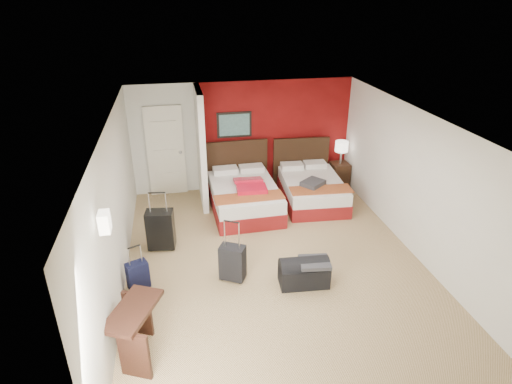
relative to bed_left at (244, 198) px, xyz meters
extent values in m
plane|color=tan|center=(0.19, -2.02, -0.29)|extent=(6.50, 6.50, 0.00)
cube|color=silver|center=(0.19, 1.23, 0.96)|extent=(5.00, 0.04, 2.50)
cube|color=silver|center=(-2.31, -2.02, 0.96)|extent=(0.04, 6.50, 2.50)
cube|color=black|center=(-0.01, 1.17, 1.26)|extent=(0.78, 0.03, 0.58)
cube|color=white|center=(-2.19, -3.52, 1.61)|extent=(0.12, 0.20, 0.24)
cube|color=maroon|center=(0.94, 1.21, 0.96)|extent=(3.50, 0.04, 2.50)
cube|color=silver|center=(-0.81, 0.59, 0.96)|extent=(0.12, 1.20, 2.50)
cube|color=silver|center=(-1.56, 1.18, 0.74)|extent=(0.82, 0.06, 2.05)
cube|color=silver|center=(0.00, 0.00, 0.00)|extent=(1.39, 1.96, 0.58)
cube|color=white|center=(1.53, 0.10, -0.02)|extent=(1.37, 1.87, 0.54)
cube|color=red|center=(0.10, -0.10, 0.34)|extent=(0.64, 0.86, 0.10)
cube|color=#3B3C40|center=(1.43, -0.20, 0.30)|extent=(0.59, 0.57, 0.11)
cube|color=#321D10|center=(2.44, 0.84, -0.01)|extent=(0.43, 0.43, 0.57)
cylinder|color=beige|center=(2.44, 0.84, 0.55)|extent=(0.40, 0.40, 0.54)
cube|color=black|center=(-1.72, -1.17, 0.07)|extent=(0.52, 0.36, 0.72)
cube|color=black|center=(-0.59, -2.33, 0.00)|extent=(0.47, 0.40, 0.59)
cube|color=black|center=(-2.08, -2.29, -0.06)|extent=(0.38, 0.31, 0.45)
cube|color=black|center=(0.50, -2.67, -0.09)|extent=(0.80, 0.47, 0.39)
cube|color=#343438|center=(0.65, -2.72, 0.14)|extent=(0.52, 0.45, 0.06)
cube|color=black|center=(-2.02, -3.66, 0.08)|extent=(0.77, 0.98, 0.73)
camera|label=1|loc=(-1.32, -8.01, 4.01)|focal=30.02mm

